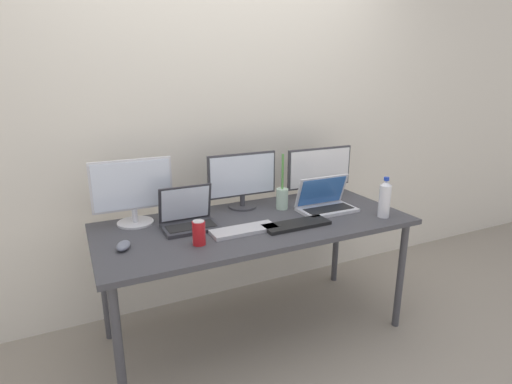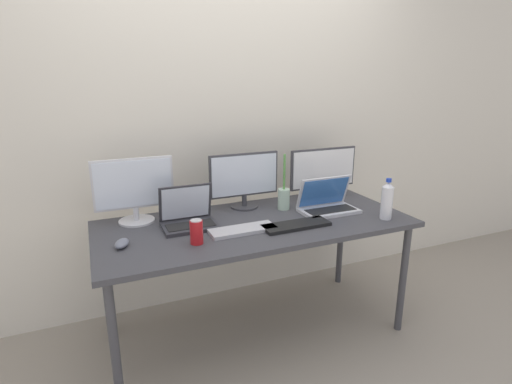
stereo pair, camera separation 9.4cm
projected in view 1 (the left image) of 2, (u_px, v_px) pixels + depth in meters
ground_plane at (256, 331)px, 2.53m from camera, size 16.00×16.00×0.00m
wall_back at (218, 116)px, 2.68m from camera, size 7.00×0.08×2.60m
work_desk at (256, 231)px, 2.34m from camera, size 1.81×0.79×0.74m
monitor_left at (133, 190)px, 2.24m from camera, size 0.45×0.20×0.38m
monitor_center at (242, 179)px, 2.53m from camera, size 0.46×0.18×0.35m
monitor_right at (320, 172)px, 2.76m from camera, size 0.50×0.21×0.35m
laptop_silver at (188, 218)px, 2.23m from camera, size 0.30×0.22×0.23m
laptop_secondary at (325, 202)px, 2.51m from camera, size 0.35×0.21×0.22m
keyboard_main at (297, 225)px, 2.25m from camera, size 0.39×0.14×0.02m
keyboard_aux at (244, 230)px, 2.17m from camera, size 0.37×0.13×0.02m
mouse_by_keyboard at (123, 246)px, 1.95m from camera, size 0.10×0.13×0.04m
water_bottle at (385, 199)px, 2.38m from camera, size 0.07×0.07×0.25m
soda_can_near_keyboard at (199, 233)px, 2.00m from camera, size 0.07×0.07×0.13m
bamboo_vase at (282, 197)px, 2.54m from camera, size 0.08×0.08×0.35m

